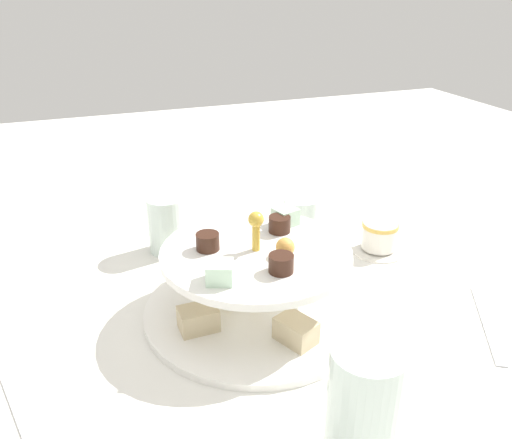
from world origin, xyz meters
The scene contains 8 objects.
ground_plane centered at (0.00, 0.00, 0.00)m, with size 2.40×2.40×0.00m, color silver.
tiered_serving_stand centered at (0.00, 0.00, 0.04)m, with size 0.30×0.30×0.15m.
water_glass_tall_right centered at (-0.01, 0.26, 0.06)m, with size 0.07×0.07×0.13m, color silver.
water_glass_short_left centered at (-0.16, -0.20, 0.03)m, with size 0.06×0.06×0.07m, color silver.
teacup_with_saucer centered at (-0.25, -0.09, 0.02)m, with size 0.09×0.09×0.05m.
butter_knife_left centered at (0.30, 0.06, 0.00)m, with size 0.17×0.01×0.00m, color silver.
butter_knife_right centered at (-0.28, 0.13, 0.00)m, with size 0.17×0.01×0.00m, color silver.
water_glass_mid_back centered at (0.07, -0.22, 0.05)m, with size 0.06×0.06×0.09m, color silver.
Camera 1 is at (0.21, 0.55, 0.42)m, focal length 36.72 mm.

